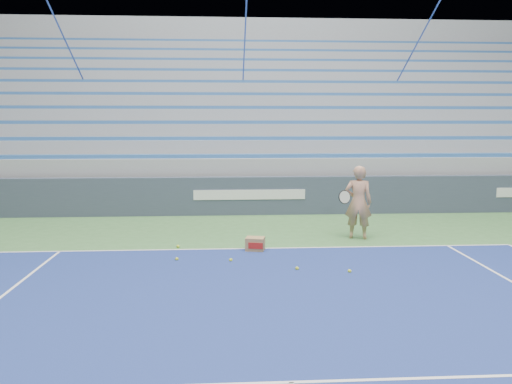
# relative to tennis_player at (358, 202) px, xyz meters

# --- Properties ---
(sponsor_barrier) EXTENTS (30.00, 0.32, 1.10)m
(sponsor_barrier) POSITION_rel_tennis_player_xyz_m (-2.35, 3.16, -0.30)
(sponsor_barrier) COLOR #374154
(sponsor_barrier) RESTS_ON ground
(bleachers) EXTENTS (31.00, 9.15, 7.30)m
(bleachers) POSITION_rel_tennis_player_xyz_m (-2.35, 8.88, 1.51)
(bleachers) COLOR #95999E
(bleachers) RESTS_ON ground
(tennis_player) EXTENTS (0.96, 0.90, 1.69)m
(tennis_player) POSITION_rel_tennis_player_xyz_m (0.00, 0.00, 0.00)
(tennis_player) COLOR tan
(tennis_player) RESTS_ON ground
(ball_box) EXTENTS (0.43, 0.37, 0.29)m
(ball_box) POSITION_rel_tennis_player_xyz_m (-2.42, -0.98, -0.70)
(ball_box) COLOR #987749
(ball_box) RESTS_ON ground
(tennis_ball_0) EXTENTS (0.07, 0.07, 0.07)m
(tennis_ball_0) POSITION_rel_tennis_player_xyz_m (-0.83, -2.62, -0.81)
(tennis_ball_0) COLOR #CDDB2C
(tennis_ball_0) RESTS_ON ground
(tennis_ball_1) EXTENTS (0.07, 0.07, 0.07)m
(tennis_ball_1) POSITION_rel_tennis_player_xyz_m (-2.44, -0.51, -0.81)
(tennis_ball_1) COLOR #CDDB2C
(tennis_ball_1) RESTS_ON ground
(tennis_ball_2) EXTENTS (0.07, 0.07, 0.07)m
(tennis_ball_2) POSITION_rel_tennis_player_xyz_m (-3.98, -1.64, -0.81)
(tennis_ball_2) COLOR #CDDB2C
(tennis_ball_2) RESTS_ON ground
(tennis_ball_3) EXTENTS (0.07, 0.07, 0.07)m
(tennis_ball_3) POSITION_rel_tennis_player_xyz_m (-2.93, -1.77, -0.81)
(tennis_ball_3) COLOR #CDDB2C
(tennis_ball_3) RESTS_ON ground
(tennis_ball_4) EXTENTS (0.07, 0.07, 0.07)m
(tennis_ball_4) POSITION_rel_tennis_player_xyz_m (-4.05, -0.64, -0.81)
(tennis_ball_4) COLOR #CDDB2C
(tennis_ball_4) RESTS_ON ground
(tennis_ball_5) EXTENTS (0.07, 0.07, 0.07)m
(tennis_ball_5) POSITION_rel_tennis_player_xyz_m (-1.74, -2.40, -0.81)
(tennis_ball_5) COLOR #CDDB2C
(tennis_ball_5) RESTS_ON ground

